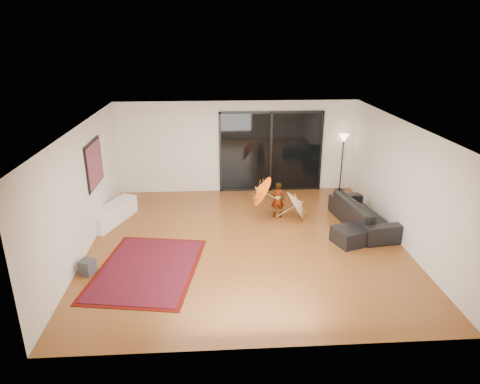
{
  "coord_description": "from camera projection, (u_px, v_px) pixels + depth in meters",
  "views": [
    {
      "loc": [
        -0.69,
        -8.73,
        4.49
      ],
      "look_at": [
        -0.11,
        0.38,
        1.1
      ],
      "focal_mm": 32.0,
      "sensor_mm": 36.0,
      "label": 1
    }
  ],
  "objects": [
    {
      "name": "persian_rug",
      "position": [
        148.0,
        269.0,
        8.67
      ],
      "size": [
        2.37,
        3.0,
        0.02
      ],
      "rotation": [
        0.0,
        0.0,
        -0.16
      ],
      "color": "#510B06",
      "rests_on": "floor"
    },
    {
      "name": "speaker",
      "position": [
        87.0,
        267.0,
        8.46
      ],
      "size": [
        0.34,
        0.34,
        0.3
      ],
      "primitive_type": "cube",
      "rotation": [
        0.0,
        0.0,
        -0.39
      ],
      "color": "#424244",
      "rests_on": "floor"
    },
    {
      "name": "floor_lamp",
      "position": [
        343.0,
        147.0,
        12.52
      ],
      "size": [
        0.3,
        0.3,
        1.74
      ],
      "color": "black",
      "rests_on": "floor"
    },
    {
      "name": "floor",
      "position": [
        246.0,
        243.0,
        9.77
      ],
      "size": [
        7.0,
        7.0,
        0.0
      ],
      "primitive_type": "plane",
      "color": "brown",
      "rests_on": "ground"
    },
    {
      "name": "wall_left",
      "position": [
        83.0,
        191.0,
        9.09
      ],
      "size": [
        0.0,
        7.0,
        7.0
      ],
      "primitive_type": "plane",
      "rotation": [
        1.57,
        0.0,
        1.57
      ],
      "color": "silver",
      "rests_on": "floor"
    },
    {
      "name": "ottoman",
      "position": [
        350.0,
        236.0,
        9.67
      ],
      "size": [
        0.83,
        0.83,
        0.37
      ],
      "primitive_type": "cube",
      "rotation": [
        0.0,
        0.0,
        0.34
      ],
      "color": "black",
      "rests_on": "floor"
    },
    {
      "name": "wall_right",
      "position": [
        403.0,
        184.0,
        9.51
      ],
      "size": [
        0.0,
        7.0,
        7.0
      ],
      "primitive_type": "plane",
      "rotation": [
        1.57,
        0.0,
        -1.57
      ],
      "color": "silver",
      "rests_on": "floor"
    },
    {
      "name": "parasol_orange",
      "position": [
        257.0,
        192.0,
        10.82
      ],
      "size": [
        0.56,
        0.82,
        0.87
      ],
      "rotation": [
        0.0,
        -1.05,
        0.0
      ],
      "color": "#FF5A0D",
      "rests_on": "child"
    },
    {
      "name": "wall_front",
      "position": [
        266.0,
        271.0,
        6.03
      ],
      "size": [
        7.0,
        0.0,
        7.0
      ],
      "primitive_type": "plane",
      "rotation": [
        -1.57,
        0.0,
        0.0
      ],
      "color": "silver",
      "rests_on": "floor"
    },
    {
      "name": "parasol_white",
      "position": [
        302.0,
        200.0,
        10.87
      ],
      "size": [
        0.6,
        0.84,
        0.93
      ],
      "rotation": [
        0.0,
        1.03,
        0.0
      ],
      "color": "white",
      "rests_on": "floor"
    },
    {
      "name": "media_console",
      "position": [
        114.0,
        214.0,
        10.77
      ],
      "size": [
        0.96,
        1.68,
        0.46
      ],
      "primitive_type": "cube",
      "rotation": [
        0.0,
        0.0,
        -0.36
      ],
      "color": "white",
      "rests_on": "floor"
    },
    {
      "name": "sliding_door",
      "position": [
        271.0,
        152.0,
        12.66
      ],
      "size": [
        3.06,
        0.07,
        2.4
      ],
      "color": "black",
      "rests_on": "wall_back"
    },
    {
      "name": "sofa",
      "position": [
        363.0,
        214.0,
        10.51
      ],
      "size": [
        1.2,
        2.36,
        0.66
      ],
      "primitive_type": "imported",
      "rotation": [
        0.0,
        0.0,
        1.72
      ],
      "color": "black",
      "rests_on": "floor"
    },
    {
      "name": "ceiling",
      "position": [
        247.0,
        126.0,
        8.83
      ],
      "size": [
        7.0,
        7.0,
        0.0
      ],
      "primitive_type": "plane",
      "rotation": [
        3.14,
        0.0,
        0.0
      ],
      "color": "white",
      "rests_on": "wall_back"
    },
    {
      "name": "child",
      "position": [
        278.0,
        200.0,
        10.99
      ],
      "size": [
        0.35,
        0.24,
        0.95
      ],
      "primitive_type": "imported",
      "rotation": [
        0.0,
        0.0,
        3.17
      ],
      "color": "#999999",
      "rests_on": "floor"
    },
    {
      "name": "wall_back",
      "position": [
        237.0,
        147.0,
        12.58
      ],
      "size": [
        7.0,
        0.0,
        7.0
      ],
      "primitive_type": "plane",
      "rotation": [
        1.57,
        0.0,
        0.0
      ],
      "color": "silver",
      "rests_on": "floor"
    },
    {
      "name": "painting",
      "position": [
        95.0,
        164.0,
        9.93
      ],
      "size": [
        0.04,
        1.28,
        1.08
      ],
      "color": "black",
      "rests_on": "wall_left"
    }
  ]
}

